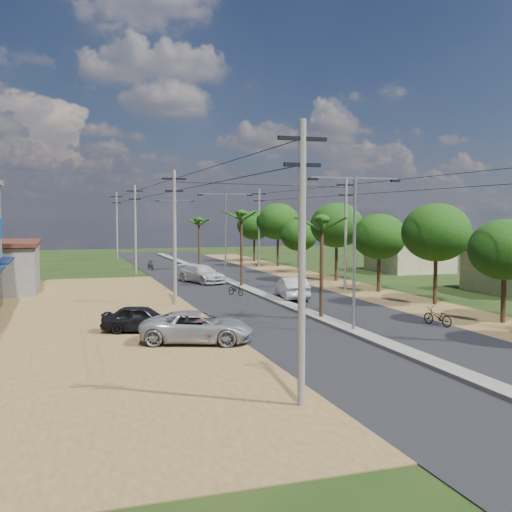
{
  "coord_description": "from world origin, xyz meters",
  "views": [
    {
      "loc": [
        -14.11,
        -27.23,
        6.08
      ],
      "look_at": [
        -0.48,
        14.64,
        3.0
      ],
      "focal_mm": 42.0,
      "sensor_mm": 36.0,
      "label": 1
    }
  ],
  "objects_px": {
    "moto_rider_east": "(437,317)",
    "car_white_far": "(202,274)",
    "roadside_sign": "(201,330)",
    "car_parked_dark": "(142,319)",
    "car_silver_mid": "(292,288)",
    "car_parked_silver": "(197,328)"
  },
  "relations": [
    {
      "from": "car_parked_silver",
      "to": "car_white_far",
      "type": "bearing_deg",
      "value": 6.89
    },
    {
      "from": "car_parked_silver",
      "to": "moto_rider_east",
      "type": "relative_size",
      "value": 2.8
    },
    {
      "from": "moto_rider_east",
      "to": "car_white_far",
      "type": "bearing_deg",
      "value": -87.31
    },
    {
      "from": "moto_rider_east",
      "to": "car_parked_dark",
      "type": "bearing_deg",
      "value": -26.8
    },
    {
      "from": "moto_rider_east",
      "to": "car_parked_silver",
      "type": "bearing_deg",
      "value": -14.31
    },
    {
      "from": "car_white_far",
      "to": "car_parked_dark",
      "type": "relative_size",
      "value": 1.33
    },
    {
      "from": "moto_rider_east",
      "to": "roadside_sign",
      "type": "bearing_deg",
      "value": -15.79
    },
    {
      "from": "roadside_sign",
      "to": "car_white_far",
      "type": "bearing_deg",
      "value": 98.1
    },
    {
      "from": "car_parked_dark",
      "to": "roadside_sign",
      "type": "bearing_deg",
      "value": -122.65
    },
    {
      "from": "car_parked_silver",
      "to": "roadside_sign",
      "type": "xyz_separation_m",
      "value": [
        0.24,
        0.34,
        -0.2
      ]
    },
    {
      "from": "roadside_sign",
      "to": "car_parked_dark",
      "type": "bearing_deg",
      "value": 149.24
    },
    {
      "from": "car_silver_mid",
      "to": "moto_rider_east",
      "type": "relative_size",
      "value": 2.55
    },
    {
      "from": "car_parked_dark",
      "to": "car_white_far",
      "type": "bearing_deg",
      "value": -1.65
    },
    {
      "from": "car_parked_silver",
      "to": "roadside_sign",
      "type": "relative_size",
      "value": 4.31
    },
    {
      "from": "car_parked_dark",
      "to": "roadside_sign",
      "type": "height_order",
      "value": "car_parked_dark"
    },
    {
      "from": "car_silver_mid",
      "to": "car_white_far",
      "type": "height_order",
      "value": "car_silver_mid"
    },
    {
      "from": "car_parked_silver",
      "to": "roadside_sign",
      "type": "bearing_deg",
      "value": -14.67
    },
    {
      "from": "car_silver_mid",
      "to": "car_white_far",
      "type": "distance_m",
      "value": 12.45
    },
    {
      "from": "car_white_far",
      "to": "car_parked_dark",
      "type": "xyz_separation_m",
      "value": [
        -7.9,
        -20.73,
        -0.09
      ]
    },
    {
      "from": "car_parked_dark",
      "to": "moto_rider_east",
      "type": "xyz_separation_m",
      "value": [
        15.48,
        -3.28,
        -0.19
      ]
    },
    {
      "from": "car_white_far",
      "to": "roadside_sign",
      "type": "distance_m",
      "value": 24.43
    },
    {
      "from": "car_white_far",
      "to": "moto_rider_east",
      "type": "relative_size",
      "value": 2.83
    }
  ]
}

